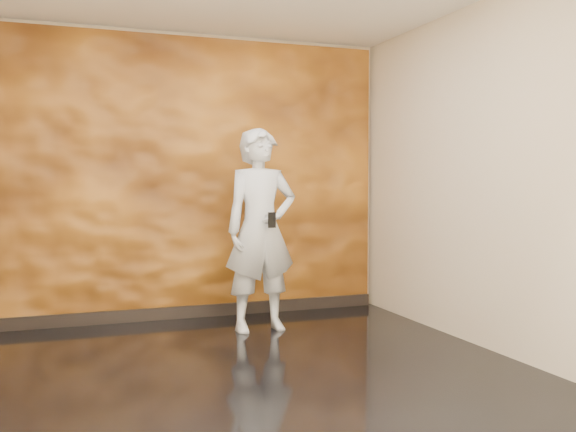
% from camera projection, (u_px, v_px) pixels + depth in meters
% --- Properties ---
extents(room, '(4.02, 4.02, 2.81)m').
position_uv_depth(room, '(245.00, 173.00, 4.46)').
color(room, black).
rests_on(room, ground).
extents(feature_wall, '(3.90, 0.06, 2.75)m').
position_uv_depth(feature_wall, '(189.00, 178.00, 6.30)').
color(feature_wall, orange).
rests_on(feature_wall, ground).
extents(baseboard, '(3.90, 0.04, 0.12)m').
position_uv_depth(baseboard, '(191.00, 312.00, 6.33)').
color(baseboard, black).
rests_on(baseboard, ground).
extents(man, '(0.69, 0.47, 1.82)m').
position_uv_depth(man, '(261.00, 230.00, 5.77)').
color(man, '#A0A5AF').
rests_on(man, ground).
extents(phone, '(0.07, 0.03, 0.13)m').
position_uv_depth(phone, '(272.00, 220.00, 5.52)').
color(phone, black).
rests_on(phone, man).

